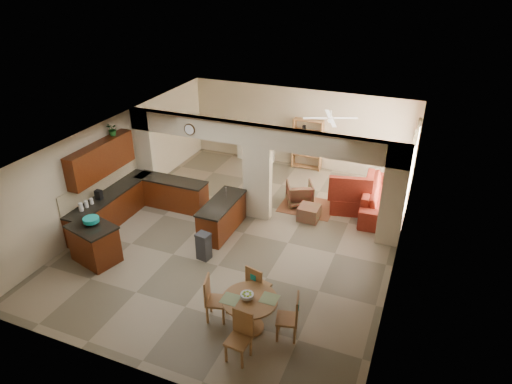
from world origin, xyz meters
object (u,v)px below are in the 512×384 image
at_px(dining_table, 250,309).
at_px(sofa, 382,197).
at_px(kitchen_island, 95,243).
at_px(armchair, 300,194).

distance_m(dining_table, sofa, 6.25).
relative_size(kitchen_island, sofa, 0.46).
relative_size(kitchen_island, dining_table, 1.17).
height_order(dining_table, sofa, sofa).
bearing_deg(sofa, armchair, 99.42).
distance_m(kitchen_island, sofa, 8.14).
height_order(kitchen_island, armchair, kitchen_island).
relative_size(kitchen_island, armchair, 1.70).
distance_m(sofa, armchair, 2.45).
bearing_deg(dining_table, kitchen_island, 170.72).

